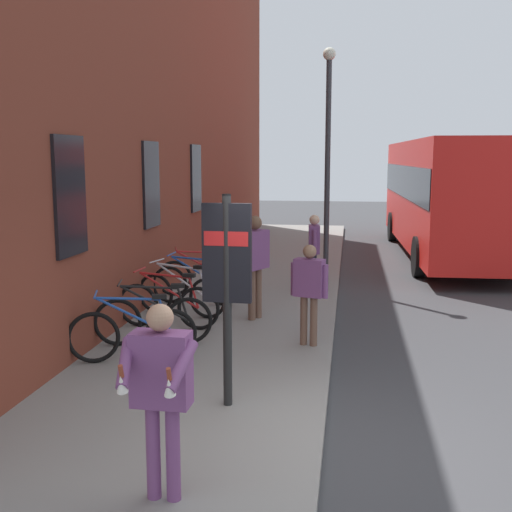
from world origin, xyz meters
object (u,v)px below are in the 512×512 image
(city_bus, at_px, (447,191))
(street_lamp, at_px, (328,145))
(bicycle_far_end, at_px, (181,294))
(pedestrian_by_facade, at_px, (314,244))
(bicycle_end_of_row, at_px, (196,284))
(pedestrian_near_bus, at_px, (309,284))
(bicycle_under_window, at_px, (133,334))
(transit_info_sign, at_px, (227,267))
(bicycle_leaning_wall, at_px, (200,276))
(tourist_with_hotdogs, at_px, (161,381))
(pedestrian_crossing_street, at_px, (255,256))
(bicycle_mid_rack, at_px, (154,320))
(bicycle_nearest_sign, at_px, (168,305))

(city_bus, distance_m, street_lamp, 5.95)
(bicycle_far_end, relative_size, pedestrian_by_facade, 1.09)
(pedestrian_by_facade, bearing_deg, street_lamp, -12.24)
(bicycle_end_of_row, distance_m, pedestrian_near_bus, 3.32)
(bicycle_end_of_row, bearing_deg, street_lamp, -40.71)
(bicycle_under_window, xyz_separation_m, street_lamp, (6.18, -2.40, 2.66))
(street_lamp, bearing_deg, transit_info_sign, 173.80)
(bicycle_under_window, distance_m, transit_info_sign, 2.40)
(bicycle_end_of_row, relative_size, bicycle_leaning_wall, 1.04)
(bicycle_under_window, relative_size, street_lamp, 0.33)
(pedestrian_by_facade, distance_m, tourist_with_hotdogs, 8.62)
(bicycle_far_end, bearing_deg, pedestrian_crossing_street, -90.80)
(bicycle_far_end, bearing_deg, transit_info_sign, -157.80)
(bicycle_end_of_row, height_order, city_bus, city_bus)
(bicycle_under_window, relative_size, city_bus, 0.16)
(bicycle_leaning_wall, height_order, pedestrian_near_bus, pedestrian_near_bus)
(bicycle_mid_rack, relative_size, tourist_with_hotdogs, 1.05)
(bicycle_leaning_wall, xyz_separation_m, transit_info_sign, (-5.62, -1.66, 1.21))
(pedestrian_by_facade, bearing_deg, bicycle_leaning_wall, 111.65)
(pedestrian_crossing_street, xyz_separation_m, tourist_with_hotdogs, (-5.95, -0.13, -0.08))
(pedestrian_near_bus, height_order, street_lamp, street_lamp)
(transit_info_sign, relative_size, city_bus, 0.23)
(bicycle_leaning_wall, height_order, street_lamp, street_lamp)
(transit_info_sign, height_order, pedestrian_near_bus, transit_info_sign)
(transit_info_sign, bearing_deg, bicycle_end_of_row, 17.80)
(bicycle_nearest_sign, distance_m, tourist_with_hotdogs, 5.37)
(bicycle_mid_rack, xyz_separation_m, street_lamp, (5.40, -2.35, 2.66))
(pedestrian_by_facade, bearing_deg, city_bus, -31.29)
(pedestrian_by_facade, bearing_deg, transit_info_sign, 174.74)
(pedestrian_near_bus, bearing_deg, bicycle_nearest_sign, 75.25)
(bicycle_under_window, xyz_separation_m, tourist_with_hotdogs, (-3.41, -1.44, 0.63))
(pedestrian_by_facade, distance_m, pedestrian_near_bus, 4.07)
(bicycle_mid_rack, relative_size, bicycle_leaning_wall, 1.02)
(bicycle_under_window, xyz_separation_m, transit_info_sign, (-1.34, -1.58, 1.21))
(bicycle_mid_rack, relative_size, pedestrian_near_bus, 1.14)
(bicycle_nearest_sign, distance_m, transit_info_sign, 3.66)
(bicycle_nearest_sign, xyz_separation_m, pedestrian_by_facade, (3.45, -2.19, 0.58))
(bicycle_nearest_sign, height_order, bicycle_end_of_row, same)
(city_bus, bearing_deg, transit_info_sign, 161.50)
(bicycle_far_end, bearing_deg, pedestrian_near_bus, -121.66)
(bicycle_far_end, relative_size, street_lamp, 0.34)
(bicycle_mid_rack, height_order, city_bus, city_bus)
(pedestrian_by_facade, distance_m, pedestrian_crossing_street, 2.78)
(bicycle_mid_rack, xyz_separation_m, tourist_with_hotdogs, (-4.19, -1.39, 0.63))
(bicycle_far_end, height_order, transit_info_sign, transit_info_sign)
(city_bus, distance_m, pedestrian_near_bus, 10.45)
(pedestrian_near_bus, distance_m, street_lamp, 5.50)
(pedestrian_by_facade, height_order, pedestrian_crossing_street, pedestrian_crossing_street)
(bicycle_under_window, xyz_separation_m, bicycle_mid_rack, (0.78, -0.05, 0.00))
(bicycle_mid_rack, bearing_deg, street_lamp, -23.54)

